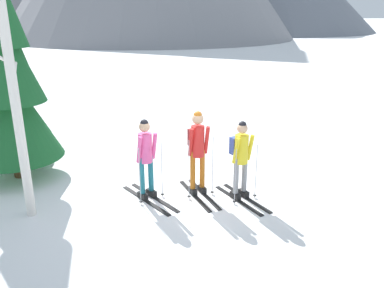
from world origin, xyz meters
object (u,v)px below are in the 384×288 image
(skier_in_red, at_px, (197,148))
(pine_tree_mid, at_px, (7,79))
(skier_in_yellow, at_px, (241,156))
(pine_tree_near, at_px, (16,88))
(birch_tree_tall, at_px, (11,77))
(skier_in_pink, at_px, (146,156))

(skier_in_red, xyz_separation_m, pine_tree_mid, (-4.06, 1.55, 1.29))
(skier_in_yellow, xyz_separation_m, pine_tree_near, (-5.37, 4.06, 0.81))
(pine_tree_near, height_order, birch_tree_tall, birch_tree_tall)
(skier_in_red, xyz_separation_m, pine_tree_near, (-4.52, 3.72, 0.70))
(birch_tree_tall, bearing_deg, skier_in_yellow, 1.89)
(skier_in_red, relative_size, pine_tree_mid, 0.36)
(skier_in_pink, height_order, pine_tree_mid, pine_tree_mid)
(skier_in_red, distance_m, skier_in_yellow, 0.92)
(pine_tree_near, distance_m, pine_tree_mid, 2.30)
(pine_tree_mid, bearing_deg, pine_tree_near, 101.96)
(skier_in_pink, xyz_separation_m, pine_tree_mid, (-2.98, 1.62, 1.40))
(skier_in_pink, bearing_deg, pine_tree_mid, 151.51)
(skier_in_yellow, bearing_deg, pine_tree_near, 142.90)
(skier_in_red, xyz_separation_m, birch_tree_tall, (-3.35, -0.47, 1.63))
(skier_in_yellow, relative_size, pine_tree_near, 0.44)
(pine_tree_near, distance_m, birch_tree_tall, 4.46)
(pine_tree_near, relative_size, birch_tree_tall, 0.72)
(pine_tree_near, xyz_separation_m, pine_tree_mid, (0.46, -2.18, 0.58))
(skier_in_yellow, bearing_deg, birch_tree_tall, -178.11)
(skier_in_red, relative_size, birch_tree_tall, 0.35)
(skier_in_yellow, distance_m, birch_tree_tall, 4.55)
(skier_in_yellow, distance_m, pine_tree_mid, 5.44)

